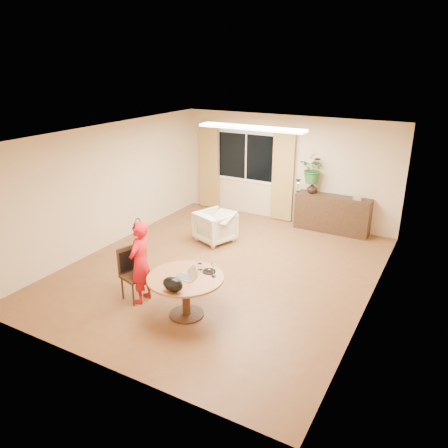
% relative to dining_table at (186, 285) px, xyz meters
% --- Properties ---
extents(floor, '(6.50, 6.50, 0.00)m').
position_rel_dining_table_xyz_m(floor, '(-0.29, 1.67, -0.54)').
color(floor, brown).
rests_on(floor, ground).
extents(ceiling, '(6.50, 6.50, 0.00)m').
position_rel_dining_table_xyz_m(ceiling, '(-0.29, 1.67, 2.06)').
color(ceiling, white).
rests_on(ceiling, wall_back).
extents(wall_back, '(5.50, 0.00, 5.50)m').
position_rel_dining_table_xyz_m(wall_back, '(-0.29, 4.92, 0.76)').
color(wall_back, beige).
rests_on(wall_back, floor).
extents(wall_left, '(0.00, 6.50, 6.50)m').
position_rel_dining_table_xyz_m(wall_left, '(-3.04, 1.67, 0.76)').
color(wall_left, beige).
rests_on(wall_left, floor).
extents(wall_right, '(0.00, 6.50, 6.50)m').
position_rel_dining_table_xyz_m(wall_right, '(2.46, 1.67, 0.76)').
color(wall_right, beige).
rests_on(wall_right, floor).
extents(window, '(1.70, 0.03, 1.30)m').
position_rel_dining_table_xyz_m(window, '(-1.39, 4.90, 0.96)').
color(window, white).
rests_on(window, wall_back).
extents(curtain_left, '(0.55, 0.08, 2.25)m').
position_rel_dining_table_xyz_m(curtain_left, '(-2.44, 4.83, 0.61)').
color(curtain_left, olive).
rests_on(curtain_left, wall_back).
extents(curtain_right, '(0.55, 0.08, 2.25)m').
position_rel_dining_table_xyz_m(curtain_right, '(-0.34, 4.83, 0.61)').
color(curtain_right, olive).
rests_on(curtain_right, wall_back).
extents(ceiling_panel, '(2.20, 0.35, 0.05)m').
position_rel_dining_table_xyz_m(ceiling_panel, '(-0.29, 2.87, 2.03)').
color(ceiling_panel, white).
rests_on(ceiling_panel, ceiling).
extents(dining_table, '(1.20, 1.20, 0.68)m').
position_rel_dining_table_xyz_m(dining_table, '(0.00, 0.00, 0.00)').
color(dining_table, brown).
rests_on(dining_table, floor).
extents(dining_chair, '(0.53, 0.50, 0.91)m').
position_rel_dining_table_xyz_m(dining_chair, '(-1.03, 0.01, -0.08)').
color(dining_chair, black).
rests_on(dining_chair, floor).
extents(child, '(0.56, 0.40, 1.41)m').
position_rel_dining_table_xyz_m(child, '(-0.90, 0.03, 0.17)').
color(child, '#B51D0D').
rests_on(child, floor).
extents(laptop, '(0.33, 0.22, 0.22)m').
position_rel_dining_table_xyz_m(laptop, '(0.00, -0.02, 0.25)').
color(laptop, '#B7B7BC').
rests_on(laptop, dining_table).
extents(tumbler, '(0.09, 0.09, 0.11)m').
position_rel_dining_table_xyz_m(tumbler, '(0.06, 0.32, 0.20)').
color(tumbler, white).
rests_on(tumbler, dining_table).
extents(wine_glass, '(0.09, 0.09, 0.22)m').
position_rel_dining_table_xyz_m(wine_glass, '(0.37, 0.22, 0.26)').
color(wine_glass, white).
rests_on(wine_glass, dining_table).
extents(pot_lid, '(0.25, 0.25, 0.03)m').
position_rel_dining_table_xyz_m(pot_lid, '(0.23, 0.32, 0.16)').
color(pot_lid, white).
rests_on(pot_lid, dining_table).
extents(handbag, '(0.38, 0.29, 0.22)m').
position_rel_dining_table_xyz_m(handbag, '(0.09, -0.46, 0.26)').
color(handbag, black).
rests_on(handbag, dining_table).
extents(armchair, '(0.96, 0.97, 0.69)m').
position_rel_dining_table_xyz_m(armchair, '(-1.11, 2.84, -0.19)').
color(armchair, beige).
rests_on(armchair, floor).
extents(throw, '(0.48, 0.57, 0.03)m').
position_rel_dining_table_xyz_m(throw, '(-0.90, 2.80, 0.17)').
color(throw, beige).
rests_on(throw, armchair).
extents(sideboard, '(1.73, 0.42, 0.86)m').
position_rel_dining_table_xyz_m(sideboard, '(0.98, 4.68, -0.11)').
color(sideboard, black).
rests_on(sideboard, floor).
extents(vase, '(0.28, 0.28, 0.25)m').
position_rel_dining_table_xyz_m(vase, '(0.45, 4.68, 0.45)').
color(vase, black).
rests_on(vase, sideboard).
extents(bouquet, '(0.68, 0.61, 0.66)m').
position_rel_dining_table_xyz_m(bouquet, '(0.46, 4.68, 0.90)').
color(bouquet, '#32702A').
rests_on(bouquet, vase).
extents(book_stack, '(0.21, 0.18, 0.08)m').
position_rel_dining_table_xyz_m(book_stack, '(1.52, 4.68, 0.36)').
color(book_stack, olive).
rests_on(book_stack, sideboard).
extents(desk_lamp, '(0.16, 0.16, 0.32)m').
position_rel_dining_table_xyz_m(desk_lamp, '(0.13, 4.63, 0.48)').
color(desk_lamp, black).
rests_on(desk_lamp, sideboard).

